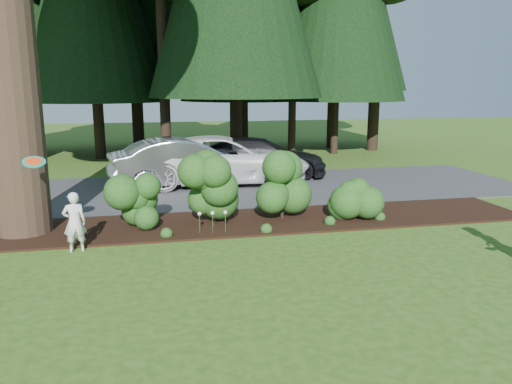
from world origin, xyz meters
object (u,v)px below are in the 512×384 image
at_px(car_silver_wagon, 185,162).
at_px(car_dark_suv, 259,157).
at_px(car_white_suv, 224,160).
at_px(frisbee, 34,162).
at_px(child, 74,222).

bearing_deg(car_silver_wagon, car_dark_suv, -76.34).
height_order(car_white_suv, frisbee, frisbee).
bearing_deg(car_silver_wagon, frisbee, 138.68).
distance_m(car_silver_wagon, car_dark_suv, 3.14).
relative_size(car_silver_wagon, frisbee, 10.45).
distance_m(child, frisbee, 1.49).
bearing_deg(car_white_suv, car_dark_suv, -54.63).
xyz_separation_m(car_dark_suv, child, (-5.57, -7.67, -0.12)).
bearing_deg(child, car_white_suv, -131.57).
distance_m(car_white_suv, frisbee, 8.00).
relative_size(car_white_suv, frisbee, 12.51).
height_order(car_dark_suv, child, car_dark_suv).
relative_size(car_dark_suv, frisbee, 10.52).
xyz_separation_m(car_dark_suv, frisbee, (-6.33, -7.27, 1.10)).
xyz_separation_m(car_silver_wagon, frisbee, (-3.48, -5.96, 1.01)).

